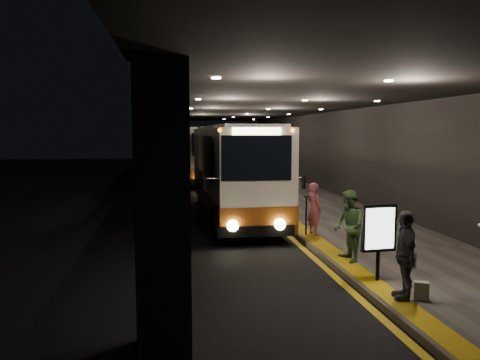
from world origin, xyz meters
TOP-DOWN VIEW (x-y plane):
  - ground at (0.00, 0.00)m, footprint 90.00×90.00m
  - lane_line_white at (-1.80, 5.00)m, footprint 0.12×50.00m
  - kerb_stripe_yellow at (2.35, 5.00)m, footprint 0.18×50.00m
  - sidewalk at (4.75, 5.00)m, footprint 4.50×50.00m
  - tactile_strip at (2.85, 5.00)m, footprint 0.50×50.00m
  - terminal_wall at (7.00, 5.00)m, footprint 0.10×50.00m
  - support_columns at (-1.50, 4.00)m, footprint 0.80×24.80m
  - canopy at (2.50, 5.00)m, footprint 9.00×50.00m
  - coach_main at (1.01, 3.45)m, footprint 2.51×11.24m
  - coach_second at (0.80, 16.94)m, footprint 3.02×11.33m
  - passenger_boarding at (3.00, -1.17)m, footprint 0.55×0.69m
  - passenger_waiting_green at (2.94, -4.23)m, footprint 0.57×0.88m
  - passenger_waiting_grey at (3.03, -6.87)m, footprint 0.75×1.11m
  - bag_polka at (4.19, -4.96)m, footprint 0.30×0.21m
  - bag_plain at (3.34, -6.95)m, footprint 0.31×0.26m
  - info_sign at (3.00, -5.77)m, footprint 0.79×0.19m
  - stanchion_post at (2.75, -1.16)m, footprint 0.05×0.05m

SIDE VIEW (x-z plane):
  - ground at x=0.00m, z-range 0.00..0.00m
  - lane_line_white at x=-1.80m, z-range 0.00..0.01m
  - kerb_stripe_yellow at x=2.35m, z-range 0.00..0.01m
  - sidewalk at x=4.75m, z-range 0.00..0.15m
  - tactile_strip at x=2.85m, z-range 0.15..0.16m
  - bag_polka at x=4.19m, z-range 0.15..0.49m
  - bag_plain at x=3.34m, z-range 0.15..0.49m
  - stanchion_post at x=2.75m, z-range 0.15..1.35m
  - passenger_boarding at x=3.00m, z-range 0.15..1.79m
  - passenger_waiting_grey at x=3.03m, z-range 0.15..1.87m
  - passenger_waiting_green at x=2.94m, z-range 0.15..1.93m
  - info_sign at x=3.00m, z-range 0.44..2.11m
  - coach_main at x=1.01m, z-range -0.07..3.42m
  - coach_second at x=0.80m, z-range -0.07..3.45m
  - support_columns at x=-1.50m, z-range 0.00..4.40m
  - terminal_wall at x=7.00m, z-range 0.00..6.00m
  - canopy at x=2.50m, z-range 4.40..4.80m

